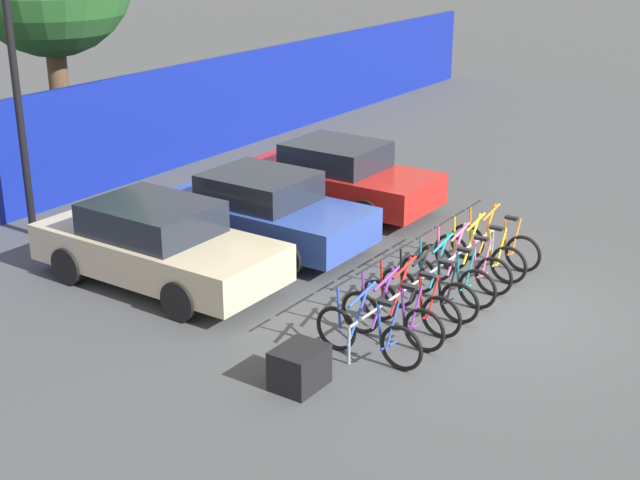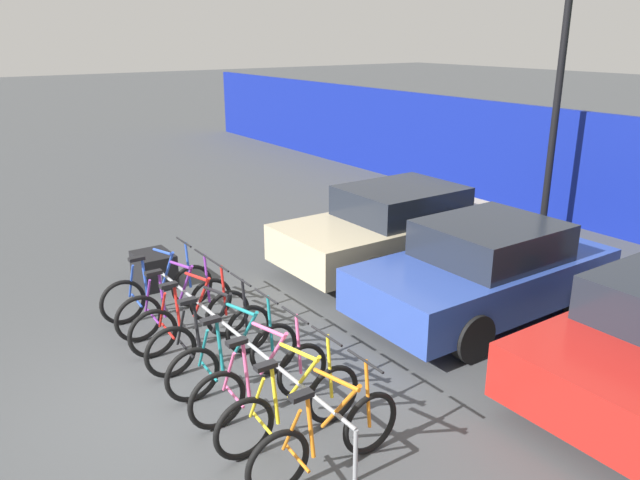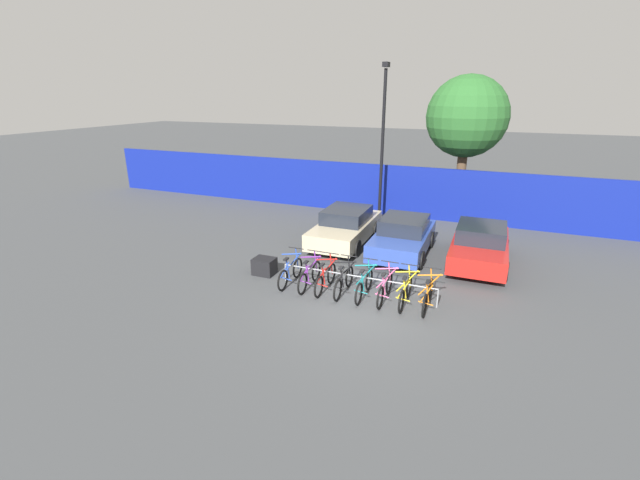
{
  "view_description": "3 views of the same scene",
  "coord_description": "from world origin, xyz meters",
  "views": [
    {
      "loc": [
        -11.87,
        -5.14,
        5.87
      ],
      "look_at": [
        -1.81,
        1.74,
        1.33
      ],
      "focal_mm": 50.0,
      "sensor_mm": 36.0,
      "label": 1
    },
    {
      "loc": [
        5.79,
        -2.32,
        3.95
      ],
      "look_at": [
        -1.03,
        2.43,
        1.17
      ],
      "focal_mm": 35.0,
      "sensor_mm": 36.0,
      "label": 2
    },
    {
      "loc": [
        3.09,
        -10.44,
        5.73
      ],
      "look_at": [
        -1.76,
        1.34,
        1.28
      ],
      "focal_mm": 24.0,
      "sensor_mm": 36.0,
      "label": 3
    }
  ],
  "objects": [
    {
      "name": "ground_plane",
      "position": [
        0.0,
        0.0,
        0.0
      ],
      "size": [
        120.0,
        120.0,
        0.0
      ],
      "primitive_type": "plane",
      "color": "#424447"
    },
    {
      "name": "bike_rack",
      "position": [
        -0.31,
        0.68,
        0.5
      ],
      "size": [
        4.77,
        0.04,
        0.57
      ],
      "color": "gray",
      "rests_on": "ground"
    },
    {
      "name": "bicycle_blue",
      "position": [
        -2.42,
        0.53,
        0.38
      ],
      "size": [
        0.68,
        1.71,
        1.05
      ],
      "rotation": [
        0.0,
        0.0,
        -0.02
      ],
      "color": "black",
      "rests_on": "ground"
    },
    {
      "name": "bicycle_purple",
      "position": [
        -1.77,
        0.53,
        0.38
      ],
      "size": [
        0.68,
        1.71,
        1.05
      ],
      "rotation": [
        0.0,
        0.0,
        -0.05
      ],
      "color": "black",
      "rests_on": "ground"
    },
    {
      "name": "bicycle_red",
      "position": [
        -1.24,
        0.53,
        0.38
      ],
      "size": [
        0.68,
        1.71,
        1.05
      ],
      "rotation": [
        0.0,
        0.0,
        0.07
      ],
      "color": "black",
      "rests_on": "ground"
    },
    {
      "name": "bicycle_black",
      "position": [
        -0.66,
        0.53,
        0.38
      ],
      "size": [
        0.68,
        1.71,
        1.05
      ],
      "rotation": [
        0.0,
        0.0,
        0.06
      ],
      "color": "black",
      "rests_on": "ground"
    },
    {
      "name": "bicycle_teal",
      "position": [
        -0.02,
        0.53,
        0.38
      ],
      "size": [
        0.68,
        1.71,
        1.05
      ],
      "rotation": [
        0.0,
        0.0,
        -0.07
      ],
      "color": "black",
      "rests_on": "ground"
    },
    {
      "name": "bicycle_pink",
      "position": [
        0.59,
        0.53,
        0.38
      ],
      "size": [
        0.68,
        1.71,
        1.05
      ],
      "rotation": [
        0.0,
        0.0,
        -0.03
      ],
      "color": "black",
      "rests_on": "ground"
    },
    {
      "name": "bicycle_yellow",
      "position": [
        1.18,
        0.53,
        0.38
      ],
      "size": [
        0.68,
        1.71,
        1.05
      ],
      "rotation": [
        0.0,
        0.0,
        -0.01
      ],
      "color": "black",
      "rests_on": "ground"
    },
    {
      "name": "bicycle_orange",
      "position": [
        1.81,
        0.53,
        0.38
      ],
      "size": [
        0.68,
        1.71,
        1.05
      ],
      "rotation": [
        0.0,
        0.0,
        -0.04
      ],
      "color": "black",
      "rests_on": "ground"
    },
    {
      "name": "car_beige",
      "position": [
        -2.08,
        4.81,
        0.69
      ],
      "size": [
        1.91,
        4.3,
        1.4
      ],
      "color": "#C1B28E",
      "rests_on": "ground"
    },
    {
      "name": "car_blue",
      "position": [
        0.27,
        4.42,
        0.69
      ],
      "size": [
        1.91,
        3.95,
        1.4
      ],
      "color": "#2D479E",
      "rests_on": "ground"
    },
    {
      "name": "lamp_post",
      "position": [
        -1.7,
        8.5,
        3.8
      ],
      "size": [
        0.24,
        0.44,
        6.88
      ],
      "color": "black",
      "rests_on": "ground"
    },
    {
      "name": "cargo_crate",
      "position": [
        -3.55,
        0.88,
        0.28
      ],
      "size": [
        0.7,
        0.56,
        0.55
      ],
      "primitive_type": "cube",
      "color": "black",
      "rests_on": "ground"
    }
  ]
}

